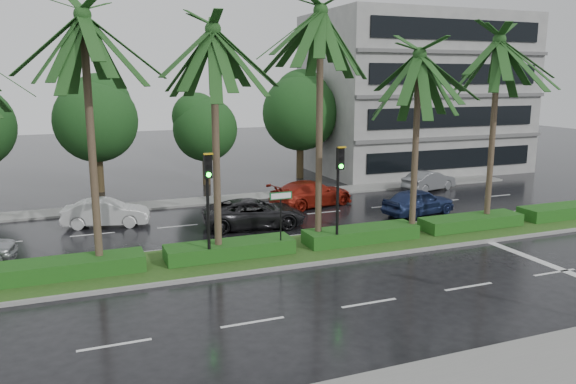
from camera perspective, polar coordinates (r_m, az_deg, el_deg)
name	(u,v)px	position (r m, az deg, el deg)	size (l,w,h in m)	color
ground	(308,258)	(23.06, 2.04, -6.75)	(120.00, 120.00, 0.00)	black
near_sidewalk	(477,379)	(15.03, 18.61, -17.59)	(40.00, 2.40, 0.12)	slate
far_sidewalk	(228,199)	(34.00, -6.08, -0.72)	(40.00, 2.00, 0.12)	slate
median	(299,250)	(23.91, 1.08, -5.88)	(36.00, 4.00, 0.15)	gray
hedge	(299,241)	(23.80, 1.08, -5.02)	(35.20, 1.40, 0.60)	#144916
lane_markings	(378,253)	(24.03, 9.14, -6.12)	(34.00, 13.06, 0.01)	silver
palm_row	(269,49)	(22.41, -1.90, 14.35)	(26.30, 4.20, 10.52)	#49352A
signal_median_left	(208,192)	(21.33, -8.12, -0.03)	(0.34, 0.42, 4.36)	black
signal_median_right	(339,182)	(23.20, 5.20, 0.97)	(0.34, 0.42, 4.36)	black
street_sign	(281,207)	(22.55, -0.74, -1.56)	(0.95, 0.09, 2.60)	black
bg_trees	(200,116)	(38.67, -8.93, 7.61)	(32.87, 5.45, 7.87)	#3D301B
building	(415,94)	(46.00, 12.73, 9.71)	(16.00, 10.00, 12.00)	gray
car_white	(106,213)	(29.22, -18.02, -2.00)	(4.13, 1.44, 1.36)	silver
car_darkgrey	(254,213)	(27.62, -3.46, -2.16)	(5.07, 2.34, 1.41)	black
car_red	(311,193)	(32.11, 2.40, -0.15)	(5.10, 2.07, 1.48)	maroon
car_blue	(418,202)	(30.87, 13.11, -0.96)	(4.21, 1.69, 1.43)	navy
car_grey	(429,181)	(37.73, 14.13, 1.13)	(3.97, 1.38, 1.31)	slate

